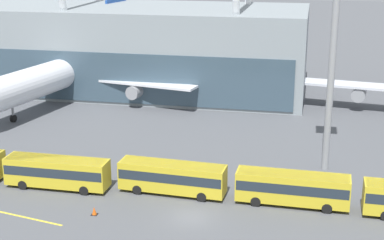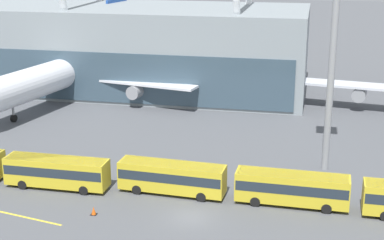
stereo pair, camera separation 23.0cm
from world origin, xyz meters
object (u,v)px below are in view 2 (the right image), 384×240
at_px(shuttle_bus_3, 172,176).
at_px(shuttle_bus_4, 292,187).
at_px(airliner_at_gate_near, 69,71).
at_px(floodlight_mast, 334,29).
at_px(traffic_cone_1, 94,211).
at_px(shuttle_bus_2, 57,171).

distance_m(shuttle_bus_3, shuttle_bus_4, 12.27).
relative_size(airliner_at_gate_near, floodlight_mast, 1.71).
relative_size(shuttle_bus_4, traffic_cone_1, 13.97).
bearing_deg(shuttle_bus_3, shuttle_bus_2, -171.50).
height_order(shuttle_bus_2, shuttle_bus_3, same).
relative_size(shuttle_bus_2, floodlight_mast, 0.43).
relative_size(shuttle_bus_2, shuttle_bus_4, 1.00).
bearing_deg(shuttle_bus_2, shuttle_bus_3, 5.42).
bearing_deg(traffic_cone_1, airliner_at_gate_near, 115.92).
height_order(airliner_at_gate_near, traffic_cone_1, airliner_at_gate_near).
height_order(airliner_at_gate_near, shuttle_bus_4, airliner_at_gate_near).
xyz_separation_m(shuttle_bus_3, traffic_cone_1, (-6.18, -6.39, -1.53)).
bearing_deg(floodlight_mast, shuttle_bus_2, -157.85).
bearing_deg(shuttle_bus_4, shuttle_bus_2, -176.68).
xyz_separation_m(shuttle_bus_2, traffic_cone_1, (6.08, -5.32, -1.53)).
bearing_deg(floodlight_mast, shuttle_bus_3, -146.62).
xyz_separation_m(airliner_at_gate_near, shuttle_bus_2, (13.30, -34.56, -2.82)).
xyz_separation_m(airliner_at_gate_near, shuttle_bus_3, (25.57, -33.49, -2.82)).
distance_m(shuttle_bus_4, floodlight_mast, 18.02).
bearing_deg(traffic_cone_1, shuttle_bus_2, 138.81).
height_order(shuttle_bus_2, shuttle_bus_4, same).
height_order(airliner_at_gate_near, floodlight_mast, floodlight_mast).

